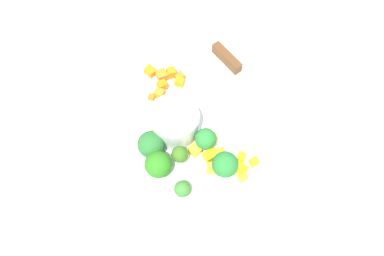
% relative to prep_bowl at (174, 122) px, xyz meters
% --- Properties ---
extents(ground_plane, '(4.00, 4.00, 0.00)m').
position_rel_prep_bowl_xyz_m(ground_plane, '(-0.02, 0.02, -0.04)').
color(ground_plane, '#989B92').
extents(cutting_board, '(0.52, 0.38, 0.01)m').
position_rel_prep_bowl_xyz_m(cutting_board, '(-0.02, 0.02, -0.03)').
color(cutting_board, white).
rests_on(cutting_board, ground_plane).
extents(prep_bowl, '(0.08, 0.08, 0.05)m').
position_rel_prep_bowl_xyz_m(prep_bowl, '(0.00, 0.00, 0.00)').
color(prep_bowl, white).
rests_on(prep_bowl, cutting_board).
extents(chef_knife, '(0.03, 0.28, 0.02)m').
position_rel_prep_bowl_xyz_m(chef_knife, '(-0.16, 0.00, -0.01)').
color(chef_knife, silver).
rests_on(chef_knife, cutting_board).
extents(carrot_dice_0, '(0.02, 0.02, 0.02)m').
position_rel_prep_bowl_xyz_m(carrot_dice_0, '(-0.03, -0.08, -0.01)').
color(carrot_dice_0, orange).
rests_on(carrot_dice_0, cutting_board).
extents(carrot_dice_1, '(0.02, 0.02, 0.01)m').
position_rel_prep_bowl_xyz_m(carrot_dice_1, '(-0.06, -0.06, -0.02)').
color(carrot_dice_1, orange).
rests_on(carrot_dice_1, cutting_board).
extents(carrot_dice_2, '(0.02, 0.02, 0.02)m').
position_rel_prep_bowl_xyz_m(carrot_dice_2, '(-0.05, -0.09, -0.02)').
color(carrot_dice_2, orange).
rests_on(carrot_dice_2, cutting_board).
extents(carrot_dice_3, '(0.02, 0.02, 0.01)m').
position_rel_prep_bowl_xyz_m(carrot_dice_3, '(-0.07, -0.07, -0.02)').
color(carrot_dice_3, orange).
rests_on(carrot_dice_3, cutting_board).
extents(carrot_dice_4, '(0.02, 0.02, 0.01)m').
position_rel_prep_bowl_xyz_m(carrot_dice_4, '(-0.04, -0.11, -0.02)').
color(carrot_dice_4, orange).
rests_on(carrot_dice_4, cutting_board).
extents(carrot_dice_5, '(0.02, 0.02, 0.02)m').
position_rel_prep_bowl_xyz_m(carrot_dice_5, '(-0.06, -0.09, -0.01)').
color(carrot_dice_5, orange).
rests_on(carrot_dice_5, cutting_board).
extents(carrot_dice_6, '(0.01, 0.01, 0.01)m').
position_rel_prep_bowl_xyz_m(carrot_dice_6, '(-0.00, -0.07, -0.02)').
color(carrot_dice_6, orange).
rests_on(carrot_dice_6, cutting_board).
extents(carrot_dice_7, '(0.02, 0.02, 0.01)m').
position_rel_prep_bowl_xyz_m(carrot_dice_7, '(-0.02, -0.07, -0.02)').
color(carrot_dice_7, orange).
rests_on(carrot_dice_7, cutting_board).
extents(pepper_dice_0, '(0.02, 0.02, 0.01)m').
position_rel_prep_bowl_xyz_m(pepper_dice_0, '(0.00, 0.10, -0.02)').
color(pepper_dice_0, yellow).
rests_on(pepper_dice_0, cutting_board).
extents(pepper_dice_1, '(0.02, 0.02, 0.01)m').
position_rel_prep_bowl_xyz_m(pepper_dice_1, '(-0.05, 0.11, -0.02)').
color(pepper_dice_1, yellow).
rests_on(pepper_dice_1, cutting_board).
extents(pepper_dice_2, '(0.01, 0.01, 0.01)m').
position_rel_prep_bowl_xyz_m(pepper_dice_2, '(-0.06, 0.13, -0.02)').
color(pepper_dice_2, yellow).
rests_on(pepper_dice_2, cutting_board).
extents(pepper_dice_3, '(0.03, 0.03, 0.02)m').
position_rel_prep_bowl_xyz_m(pepper_dice_3, '(-0.03, 0.06, -0.01)').
color(pepper_dice_3, yellow).
rests_on(pepper_dice_3, cutting_board).
extents(pepper_dice_4, '(0.02, 0.02, 0.01)m').
position_rel_prep_bowl_xyz_m(pepper_dice_4, '(-0.03, 0.13, -0.02)').
color(pepper_dice_4, yellow).
rests_on(pepper_dice_4, cutting_board).
extents(pepper_dice_5, '(0.02, 0.02, 0.02)m').
position_rel_prep_bowl_xyz_m(pepper_dice_5, '(-0.01, 0.08, -0.01)').
color(pepper_dice_5, yellow).
rests_on(pepper_dice_5, cutting_board).
extents(pepper_dice_6, '(0.02, 0.02, 0.01)m').
position_rel_prep_bowl_xyz_m(pepper_dice_6, '(-0.03, 0.08, -0.02)').
color(pepper_dice_6, yellow).
rests_on(pepper_dice_6, cutting_board).
extents(pepper_dice_7, '(0.02, 0.02, 0.02)m').
position_rel_prep_bowl_xyz_m(pepper_dice_7, '(0.00, 0.05, -0.02)').
color(pepper_dice_7, yellow).
rests_on(pepper_dice_7, cutting_board).
extents(pepper_dice_8, '(0.02, 0.02, 0.01)m').
position_rel_prep_bowl_xyz_m(pepper_dice_8, '(-0.02, 0.11, -0.02)').
color(pepper_dice_8, yellow).
rests_on(pepper_dice_8, cutting_board).
extents(pepper_dice_9, '(0.01, 0.01, 0.01)m').
position_rel_prep_bowl_xyz_m(pepper_dice_9, '(-0.03, 0.14, -0.02)').
color(pepper_dice_9, yellow).
rests_on(pepper_dice_9, cutting_board).
extents(broccoli_floret_0, '(0.04, 0.04, 0.04)m').
position_rel_prep_bowl_xyz_m(broccoli_floret_0, '(-0.02, 0.06, -0.00)').
color(broccoli_floret_0, '#84BA58').
rests_on(broccoli_floret_0, cutting_board).
extents(broccoli_floret_1, '(0.03, 0.03, 0.03)m').
position_rel_prep_bowl_xyz_m(broccoli_floret_1, '(0.06, 0.09, -0.01)').
color(broccoli_floret_1, '#8FC05C').
rests_on(broccoli_floret_1, cutting_board).
extents(broccoli_floret_2, '(0.03, 0.03, 0.04)m').
position_rel_prep_bowl_xyz_m(broccoli_floret_2, '(0.03, 0.05, -0.00)').
color(broccoli_floret_2, '#81AC68').
rests_on(broccoli_floret_2, cutting_board).
extents(broccoli_floret_3, '(0.04, 0.04, 0.05)m').
position_rel_prep_bowl_xyz_m(broccoli_floret_3, '(-0.01, 0.11, 0.00)').
color(broccoli_floret_3, '#8DBF5B').
rests_on(broccoli_floret_3, cutting_board).
extents(broccoli_floret_4, '(0.04, 0.04, 0.04)m').
position_rel_prep_bowl_xyz_m(broccoli_floret_4, '(0.07, 0.04, -0.00)').
color(broccoli_floret_4, '#92B168').
rests_on(broccoli_floret_4, cutting_board).
extents(broccoli_floret_5, '(0.04, 0.04, 0.04)m').
position_rel_prep_bowl_xyz_m(broccoli_floret_5, '(0.05, 0.01, -0.00)').
color(broccoli_floret_5, '#86BD62').
rests_on(broccoli_floret_5, cutting_board).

